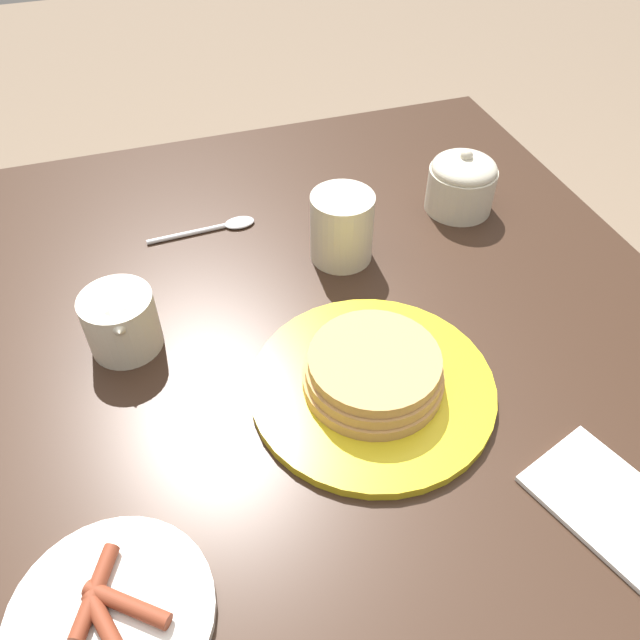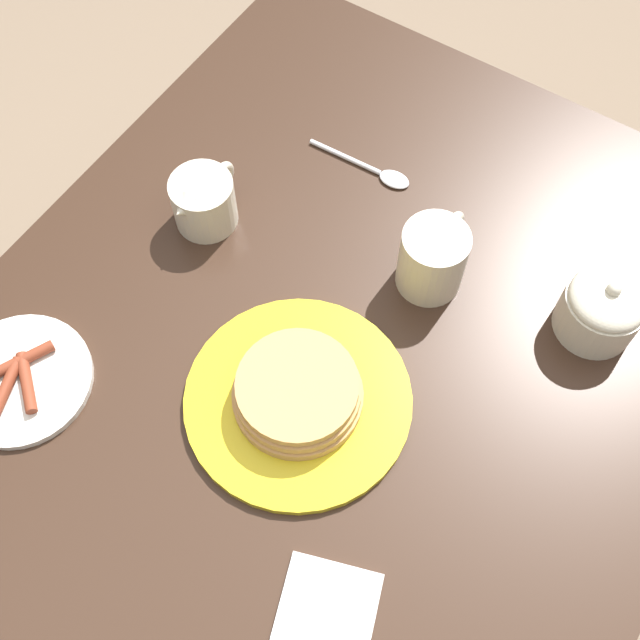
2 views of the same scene
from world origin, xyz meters
TOP-DOWN VIEW (x-y plane):
  - ground_plane at (0.00, 0.00)m, footprint 8.00×8.00m
  - dining_table at (0.00, 0.00)m, footprint 1.23×0.88m
  - pancake_plate at (0.00, -0.00)m, footprint 0.27×0.27m
  - side_plate_bacon at (-0.16, 0.29)m, footprint 0.17×0.17m
  - coffee_mug at (0.24, -0.05)m, footprint 0.12×0.08m
  - creamer_pitcher at (0.15, 0.25)m, footprint 0.12×0.08m
  - sugar_bowl at (0.29, -0.25)m, footprint 0.10×0.10m
  - napkin at (-0.20, -0.16)m, footprint 0.18×0.14m
  - spoon at (0.34, 0.10)m, footprint 0.03×0.16m

SIDE VIEW (x-z plane):
  - ground_plane at x=0.00m, z-range 0.00..0.00m
  - dining_table at x=0.00m, z-range 0.25..1.02m
  - napkin at x=-0.20m, z-range 0.77..0.77m
  - spoon at x=0.34m, z-range 0.77..0.77m
  - side_plate_bacon at x=-0.16m, z-range 0.76..0.79m
  - pancake_plate at x=0.00m, z-range 0.76..0.82m
  - creamer_pitcher at x=0.15m, z-range 0.76..0.85m
  - sugar_bowl at x=0.29m, z-range 0.76..0.86m
  - coffee_mug at x=0.24m, z-range 0.77..0.86m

